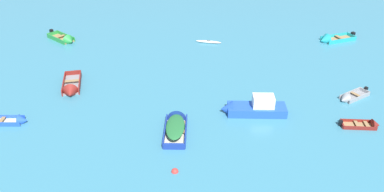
{
  "coord_description": "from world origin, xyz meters",
  "views": [
    {
      "loc": [
        4.49,
        -6.3,
        16.2
      ],
      "look_at": [
        0.0,
        20.88,
        0.15
      ],
      "focal_mm": 35.72,
      "sensor_mm": 36.0,
      "label": 1
    }
  ],
  "objects_px": {
    "kayak_white_far_back": "(209,42)",
    "rowboat_grey_back_row_left": "(349,98)",
    "rowboat_blue_back_row_center": "(15,121)",
    "rowboat_turquoise_center": "(330,40)",
    "rowboat_maroon_outer_right": "(71,89)",
    "rowboat_green_near_right": "(65,40)",
    "rowboat_deep_blue_distant_center": "(176,124)",
    "mooring_buoy_trailing": "(175,172)",
    "rowboat_maroon_near_camera": "(368,125)",
    "motor_launch_blue_back_row_right": "(252,108)"
  },
  "relations": [
    {
      "from": "rowboat_maroon_outer_right",
      "to": "kayak_white_far_back",
      "type": "distance_m",
      "value": 16.39
    },
    {
      "from": "rowboat_turquoise_center",
      "to": "motor_launch_blue_back_row_right",
      "type": "height_order",
      "value": "motor_launch_blue_back_row_right"
    },
    {
      "from": "rowboat_grey_back_row_left",
      "to": "rowboat_maroon_outer_right",
      "type": "bearing_deg",
      "value": -174.06
    },
    {
      "from": "motor_launch_blue_back_row_right",
      "to": "rowboat_grey_back_row_left",
      "type": "bearing_deg",
      "value": 23.5
    },
    {
      "from": "kayak_white_far_back",
      "to": "motor_launch_blue_back_row_right",
      "type": "distance_m",
      "value": 14.7
    },
    {
      "from": "rowboat_turquoise_center",
      "to": "mooring_buoy_trailing",
      "type": "height_order",
      "value": "rowboat_turquoise_center"
    },
    {
      "from": "rowboat_maroon_outer_right",
      "to": "rowboat_turquoise_center",
      "type": "bearing_deg",
      "value": 33.06
    },
    {
      "from": "rowboat_grey_back_row_left",
      "to": "mooring_buoy_trailing",
      "type": "relative_size",
      "value": 6.35
    },
    {
      "from": "rowboat_green_near_right",
      "to": "rowboat_maroon_near_camera",
      "type": "distance_m",
      "value": 31.83
    },
    {
      "from": "kayak_white_far_back",
      "to": "rowboat_maroon_outer_right",
      "type": "bearing_deg",
      "value": -128.92
    },
    {
      "from": "rowboat_turquoise_center",
      "to": "kayak_white_far_back",
      "type": "distance_m",
      "value": 13.62
    },
    {
      "from": "rowboat_deep_blue_distant_center",
      "to": "kayak_white_far_back",
      "type": "relative_size",
      "value": 1.54
    },
    {
      "from": "kayak_white_far_back",
      "to": "rowboat_grey_back_row_left",
      "type": "xyz_separation_m",
      "value": [
        13.05,
        -10.32,
        0.03
      ]
    },
    {
      "from": "rowboat_green_near_right",
      "to": "rowboat_deep_blue_distant_center",
      "type": "height_order",
      "value": "rowboat_deep_blue_distant_center"
    },
    {
      "from": "motor_launch_blue_back_row_right",
      "to": "rowboat_maroon_outer_right",
      "type": "bearing_deg",
      "value": 176.26
    },
    {
      "from": "rowboat_deep_blue_distant_center",
      "to": "rowboat_turquoise_center",
      "type": "relative_size",
      "value": 1.0
    },
    {
      "from": "rowboat_green_near_right",
      "to": "kayak_white_far_back",
      "type": "distance_m",
      "value": 15.97
    },
    {
      "from": "rowboat_blue_back_row_center",
      "to": "mooring_buoy_trailing",
      "type": "relative_size",
      "value": 7.32
    },
    {
      "from": "rowboat_green_near_right",
      "to": "rowboat_deep_blue_distant_center",
      "type": "distance_m",
      "value": 21.18
    },
    {
      "from": "rowboat_green_near_right",
      "to": "rowboat_maroon_near_camera",
      "type": "bearing_deg",
      "value": -22.12
    },
    {
      "from": "kayak_white_far_back",
      "to": "rowboat_maroon_near_camera",
      "type": "relative_size",
      "value": 0.96
    },
    {
      "from": "rowboat_deep_blue_distant_center",
      "to": "motor_launch_blue_back_row_right",
      "type": "xyz_separation_m",
      "value": [
        5.45,
        2.87,
        0.16
      ]
    },
    {
      "from": "rowboat_blue_back_row_center",
      "to": "rowboat_turquoise_center",
      "type": "relative_size",
      "value": 0.76
    },
    {
      "from": "rowboat_maroon_outer_right",
      "to": "mooring_buoy_trailing",
      "type": "height_order",
      "value": "rowboat_maroon_outer_right"
    },
    {
      "from": "rowboat_turquoise_center",
      "to": "kayak_white_far_back",
      "type": "bearing_deg",
      "value": -168.79
    },
    {
      "from": "rowboat_maroon_outer_right",
      "to": "rowboat_maroon_near_camera",
      "type": "relative_size",
      "value": 1.52
    },
    {
      "from": "rowboat_green_near_right",
      "to": "kayak_white_far_back",
      "type": "height_order",
      "value": "rowboat_green_near_right"
    },
    {
      "from": "rowboat_deep_blue_distant_center",
      "to": "rowboat_turquoise_center",
      "type": "xyz_separation_m",
      "value": [
        13.67,
        19.28,
        -0.15
      ]
    },
    {
      "from": "rowboat_maroon_outer_right",
      "to": "kayak_white_far_back",
      "type": "height_order",
      "value": "rowboat_maroon_outer_right"
    },
    {
      "from": "rowboat_blue_back_row_center",
      "to": "rowboat_turquoise_center",
      "type": "bearing_deg",
      "value": 38.71
    },
    {
      "from": "rowboat_grey_back_row_left",
      "to": "rowboat_maroon_near_camera",
      "type": "relative_size",
      "value": 0.97
    },
    {
      "from": "rowboat_maroon_outer_right",
      "to": "mooring_buoy_trailing",
      "type": "bearing_deg",
      "value": -38.44
    },
    {
      "from": "rowboat_green_near_right",
      "to": "rowboat_turquoise_center",
      "type": "relative_size",
      "value": 0.91
    },
    {
      "from": "rowboat_maroon_outer_right",
      "to": "mooring_buoy_trailing",
      "type": "relative_size",
      "value": 9.92
    },
    {
      "from": "rowboat_turquoise_center",
      "to": "kayak_white_far_back",
      "type": "relative_size",
      "value": 1.55
    },
    {
      "from": "rowboat_grey_back_row_left",
      "to": "rowboat_maroon_near_camera",
      "type": "distance_m",
      "value": 3.92
    },
    {
      "from": "rowboat_deep_blue_distant_center",
      "to": "rowboat_turquoise_center",
      "type": "distance_m",
      "value": 23.64
    },
    {
      "from": "rowboat_green_near_right",
      "to": "rowboat_maroon_outer_right",
      "type": "height_order",
      "value": "rowboat_maroon_outer_right"
    },
    {
      "from": "rowboat_grey_back_row_left",
      "to": "mooring_buoy_trailing",
      "type": "height_order",
      "value": "rowboat_grey_back_row_left"
    },
    {
      "from": "rowboat_turquoise_center",
      "to": "mooring_buoy_trailing",
      "type": "xyz_separation_m",
      "value": [
        -12.78,
        -24.03,
        -0.2
      ]
    },
    {
      "from": "mooring_buoy_trailing",
      "to": "rowboat_grey_back_row_left",
      "type": "bearing_deg",
      "value": 41.56
    },
    {
      "from": "kayak_white_far_back",
      "to": "rowboat_maroon_near_camera",
      "type": "height_order",
      "value": "rowboat_maroon_near_camera"
    },
    {
      "from": "kayak_white_far_back",
      "to": "rowboat_maroon_near_camera",
      "type": "distance_m",
      "value": 19.71
    },
    {
      "from": "rowboat_turquoise_center",
      "to": "kayak_white_far_back",
      "type": "height_order",
      "value": "rowboat_turquoise_center"
    },
    {
      "from": "rowboat_green_near_right",
      "to": "rowboat_maroon_outer_right",
      "type": "distance_m",
      "value": 11.89
    },
    {
      "from": "rowboat_blue_back_row_center",
      "to": "kayak_white_far_back",
      "type": "relative_size",
      "value": 1.17
    },
    {
      "from": "rowboat_green_near_right",
      "to": "rowboat_blue_back_row_center",
      "type": "bearing_deg",
      "value": -77.77
    },
    {
      "from": "rowboat_green_near_right",
      "to": "rowboat_deep_blue_distant_center",
      "type": "relative_size",
      "value": 0.92
    },
    {
      "from": "rowboat_deep_blue_distant_center",
      "to": "rowboat_grey_back_row_left",
      "type": "bearing_deg",
      "value": 25.28
    },
    {
      "from": "mooring_buoy_trailing",
      "to": "rowboat_green_near_right",
      "type": "bearing_deg",
      "value": 130.54
    }
  ]
}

